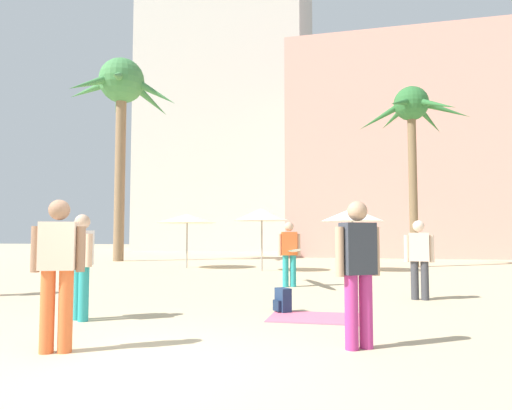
{
  "coord_description": "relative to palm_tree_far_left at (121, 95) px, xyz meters",
  "views": [
    {
      "loc": [
        2.3,
        -4.21,
        1.34
      ],
      "look_at": [
        0.25,
        4.38,
        1.92
      ],
      "focal_mm": 32.49,
      "sensor_mm": 36.0,
      "label": 1
    }
  ],
  "objects": [
    {
      "name": "palm_tree_left",
      "position": [
        14.68,
        -1.17,
        -2.47
      ],
      "size": [
        4.73,
        4.57,
        7.82
      ],
      "color": "brown",
      "rests_on": "ground"
    },
    {
      "name": "cafe_umbrella_2",
      "position": [
        12.16,
        -3.97,
        -6.75
      ],
      "size": [
        2.39,
        2.39,
        2.38
      ],
      "color": "gray",
      "rests_on": "ground"
    },
    {
      "name": "ground",
      "position": [
        10.39,
        -17.78,
        -8.88
      ],
      "size": [
        120.0,
        120.0,
        0.0
      ],
      "primitive_type": "plane",
      "color": "#C6B28C"
    },
    {
      "name": "person_mid_left",
      "position": [
        13.75,
        -11.74,
        -7.97
      ],
      "size": [
        0.61,
        0.26,
        1.65
      ],
      "rotation": [
        0.0,
        0.0,
        4.6
      ],
      "color": "#3D3D42",
      "rests_on": "ground"
    },
    {
      "name": "cafe_umbrella_0",
      "position": [
        5.45,
        -4.0,
        -6.83
      ],
      "size": [
        2.46,
        2.46,
        2.23
      ],
      "color": "gray",
      "rests_on": "ground"
    },
    {
      "name": "palm_tree_far_left",
      "position": [
        0.0,
        0.0,
        0.0
      ],
      "size": [
        6.28,
        5.8,
        10.84
      ],
      "color": "#896B4C",
      "rests_on": "ground"
    },
    {
      "name": "person_far_left",
      "position": [
        12.58,
        -16.31,
        -7.92
      ],
      "size": [
        0.55,
        0.42,
        1.75
      ],
      "rotation": [
        0.0,
        0.0,
        2.17
      ],
      "color": "#B7337F",
      "rests_on": "ground"
    },
    {
      "name": "cafe_umbrella_3",
      "position": [
        8.81,
        -4.82,
        -6.74
      ],
      "size": [
        2.09,
        2.09,
        2.37
      ],
      "color": "gray",
      "rests_on": "ground"
    },
    {
      "name": "person_near_right",
      "position": [
        8.28,
        -15.46,
        -7.96
      ],
      "size": [
        0.57,
        0.39,
        1.68
      ],
      "rotation": [
        0.0,
        0.0,
        4.17
      ],
      "color": "teal",
      "rests_on": "ground"
    },
    {
      "name": "hotel_pink",
      "position": [
        16.91,
        11.78,
        -1.98
      ],
      "size": [
        18.17,
        11.57,
        13.8
      ],
      "primitive_type": "cube",
      "color": "#DB9989",
      "rests_on": "ground"
    },
    {
      "name": "hotel_tower_gray",
      "position": [
        0.05,
        19.57,
        9.73
      ],
      "size": [
        15.04,
        9.56,
        37.21
      ],
      "primitive_type": "cube",
      "color": "#BCB7AD",
      "rests_on": "ground"
    },
    {
      "name": "person_near_left",
      "position": [
        9.21,
        -17.3,
        -7.91
      ],
      "size": [
        0.59,
        0.35,
        1.75
      ],
      "rotation": [
        0.0,
        0.0,
        1.95
      ],
      "color": "orange",
      "rests_on": "ground"
    },
    {
      "name": "person_far_right",
      "position": [
        10.71,
        -9.83,
        -7.96
      ],
      "size": [
        1.16,
        2.9,
        1.69
      ],
      "rotation": [
        0.0,
        0.0,
        5.04
      ],
      "color": "teal",
      "rests_on": "ground"
    },
    {
      "name": "beach_towel",
      "position": [
        11.87,
        -14.37,
        -8.87
      ],
      "size": [
        1.53,
        1.12,
        0.01
      ],
      "primitive_type": "cube",
      "rotation": [
        0.0,
        0.0,
        0.02
      ],
      "color": "#EF6684",
      "rests_on": "ground"
    },
    {
      "name": "backpack",
      "position": [
        11.24,
        -13.96,
        -8.67
      ],
      "size": [
        0.35,
        0.35,
        0.42
      ],
      "rotation": [
        0.0,
        0.0,
        3.83
      ],
      "color": "navy",
      "rests_on": "ground"
    }
  ]
}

